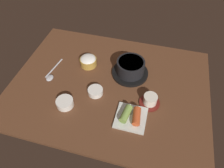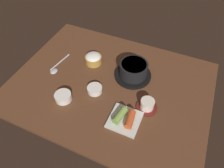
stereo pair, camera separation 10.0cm
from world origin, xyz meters
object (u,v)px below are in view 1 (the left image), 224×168
(rice_bowl, at_px, (88,61))
(banchan_cup_center, at_px, (95,91))
(spoon, at_px, (51,75))
(tea_cup_with_saucer, at_px, (150,100))
(kimchi_plate, at_px, (131,116))
(side_bowl_near, at_px, (65,103))
(stone_pot, at_px, (130,68))

(rice_bowl, relative_size, banchan_cup_center, 1.24)
(rice_bowl, bearing_deg, spoon, -141.93)
(tea_cup_with_saucer, height_order, kimchi_plate, tea_cup_with_saucer)
(rice_bowl, bearing_deg, side_bowl_near, -93.10)
(kimchi_plate, distance_m, spoon, 0.49)
(stone_pot, relative_size, tea_cup_with_saucer, 1.97)
(stone_pot, xyz_separation_m, tea_cup_with_saucer, (0.13, -0.17, -0.02))
(banchan_cup_center, xyz_separation_m, side_bowl_near, (-0.12, -0.10, 0.00))
(stone_pot, height_order, side_bowl_near, stone_pot)
(tea_cup_with_saucer, xyz_separation_m, side_bowl_near, (-0.38, -0.11, -0.01))
(rice_bowl, distance_m, spoon, 0.21)
(tea_cup_with_saucer, xyz_separation_m, kimchi_plate, (-0.07, -0.10, -0.01))
(banchan_cup_center, xyz_separation_m, kimchi_plate, (0.20, -0.10, 0.00))
(tea_cup_with_saucer, relative_size, banchan_cup_center, 1.33)
(tea_cup_with_saucer, xyz_separation_m, spoon, (-0.53, 0.05, -0.02))
(tea_cup_with_saucer, distance_m, kimchi_plate, 0.12)
(spoon, bearing_deg, rice_bowl, 38.07)
(stone_pot, relative_size, kimchi_plate, 1.41)
(side_bowl_near, distance_m, spoon, 0.22)
(tea_cup_with_saucer, xyz_separation_m, banchan_cup_center, (-0.27, -0.01, -0.01))
(spoon, bearing_deg, tea_cup_with_saucer, -4.88)
(stone_pot, distance_m, banchan_cup_center, 0.22)
(rice_bowl, distance_m, banchan_cup_center, 0.21)
(kimchi_plate, height_order, side_bowl_near, kimchi_plate)
(stone_pot, xyz_separation_m, kimchi_plate, (0.06, -0.27, -0.03))
(stone_pot, xyz_separation_m, spoon, (-0.40, -0.12, -0.04))
(rice_bowl, relative_size, spoon, 0.52)
(spoon, bearing_deg, stone_pot, 16.71)
(tea_cup_with_saucer, height_order, banchan_cup_center, tea_cup_with_saucer)
(tea_cup_with_saucer, relative_size, side_bowl_near, 1.22)
(stone_pot, bearing_deg, side_bowl_near, -132.25)
(stone_pot, height_order, banchan_cup_center, stone_pot)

